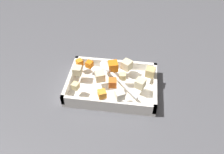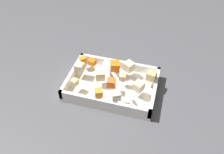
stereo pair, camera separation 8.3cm
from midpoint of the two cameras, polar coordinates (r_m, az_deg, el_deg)
ground_plane at (r=0.87m, az=2.99°, el=-3.43°), size 4.00×4.00×0.00m
baking_dish at (r=0.86m, az=2.75°, el=-2.30°), size 0.32×0.22×0.05m
carrot_chunk_far_right at (r=0.88m, az=-2.19°, el=3.50°), size 0.03×0.03×0.02m
carrot_chunk_rim_edge at (r=0.77m, az=-0.22°, el=-4.03°), size 0.03×0.03×0.03m
carrot_chunk_heap_top at (r=0.86m, az=3.48°, el=2.49°), size 0.04×0.04×0.03m
carrot_chunk_corner_se at (r=0.80m, az=2.89°, el=-1.58°), size 0.03×0.03×0.03m
carrot_chunk_near_spoon at (r=0.90m, az=-4.47°, el=4.13°), size 0.03×0.03×0.02m
potato_chunk_corner_sw at (r=0.83m, az=-0.02°, el=0.44°), size 0.04×0.04×0.03m
potato_chunk_corner_ne at (r=0.84m, az=12.38°, el=0.14°), size 0.04×0.04×0.03m
potato_chunk_mid_right at (r=0.81m, az=-6.27°, el=-1.39°), size 0.03×0.03×0.02m
potato_chunk_back_center at (r=0.86m, az=6.90°, el=2.46°), size 0.05×0.05×0.03m
potato_chunk_far_left at (r=0.80m, az=9.51°, el=-2.38°), size 0.04×0.04×0.03m
potato_chunk_mid_left at (r=0.83m, az=5.45°, el=-0.20°), size 0.03×0.03×0.02m
potato_chunk_near_left at (r=0.86m, az=-5.28°, el=2.24°), size 0.03×0.03×0.03m
parsnip_chunk_heap_side at (r=0.76m, az=4.10°, el=-4.67°), size 0.04×0.04×0.03m
serving_spoon at (r=0.86m, az=2.28°, el=2.10°), size 0.16×0.18×0.02m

